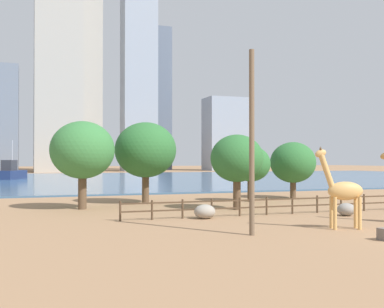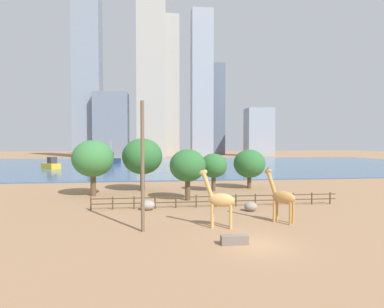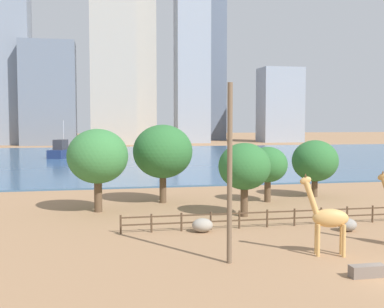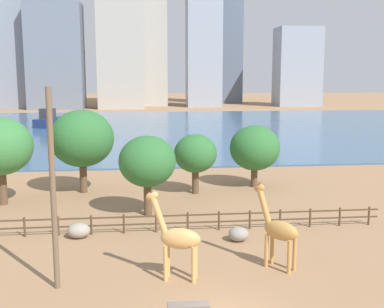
{
  "view_description": "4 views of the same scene",
  "coord_description": "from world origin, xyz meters",
  "px_view_note": "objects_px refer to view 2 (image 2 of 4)",
  "views": [
    {
      "loc": [
        -18.82,
        -18.88,
        3.97
      ],
      "look_at": [
        1.64,
        39.97,
        4.71
      ],
      "focal_mm": 45.0,
      "sensor_mm": 36.0,
      "label": 1
    },
    {
      "loc": [
        -6.52,
        -18.59,
        6.56
      ],
      "look_at": [
        0.66,
        41.18,
        4.6
      ],
      "focal_mm": 28.0,
      "sensor_mm": 36.0,
      "label": 2
    },
    {
      "loc": [
        -14.57,
        -20.89,
        7.76
      ],
      "look_at": [
        -2.58,
        39.19,
        3.51
      ],
      "focal_mm": 45.0,
      "sensor_mm": 36.0,
      "label": 3
    },
    {
      "loc": [
        -3.39,
        -18.86,
        10.26
      ],
      "look_at": [
        1.48,
        25.51,
        3.04
      ],
      "focal_mm": 45.0,
      "sensor_mm": 36.0,
      "label": 4
    }
  ],
  "objects_px": {
    "tree_center_broad": "(93,159)",
    "utility_pole": "(143,167)",
    "giraffe_companion": "(220,200)",
    "boulder_near_fence": "(148,205)",
    "tree_right_small": "(249,164)",
    "giraffe_tall": "(282,197)",
    "boulder_by_pole": "(251,206)",
    "boat_sailboat": "(51,165)",
    "tree_left_small": "(142,156)",
    "feeding_trough": "(234,240)",
    "boat_ferry": "(110,160)",
    "tree_right_tall": "(188,166)",
    "tree_left_large": "(214,166)"
  },
  "relations": [
    {
      "from": "tree_center_broad",
      "to": "utility_pole",
      "type": "bearing_deg",
      "value": -67.15
    },
    {
      "from": "giraffe_companion",
      "to": "boulder_near_fence",
      "type": "relative_size",
      "value": 3.26
    },
    {
      "from": "tree_right_small",
      "to": "giraffe_tall",
      "type": "bearing_deg",
      "value": -99.82
    },
    {
      "from": "boulder_by_pole",
      "to": "boat_sailboat",
      "type": "bearing_deg",
      "value": 124.17
    },
    {
      "from": "tree_center_broad",
      "to": "tree_left_small",
      "type": "bearing_deg",
      "value": 29.65
    },
    {
      "from": "utility_pole",
      "to": "feeding_trough",
      "type": "bearing_deg",
      "value": -30.64
    },
    {
      "from": "boulder_by_pole",
      "to": "tree_left_small",
      "type": "relative_size",
      "value": 0.17
    },
    {
      "from": "tree_right_small",
      "to": "boat_sailboat",
      "type": "xyz_separation_m",
      "value": [
        -41.25,
        39.38,
        -2.45
      ]
    },
    {
      "from": "utility_pole",
      "to": "giraffe_companion",
      "type": "bearing_deg",
      "value": 3.42
    },
    {
      "from": "giraffe_companion",
      "to": "feeding_trough",
      "type": "distance_m",
      "value": 4.4
    },
    {
      "from": "giraffe_tall",
      "to": "giraffe_companion",
      "type": "xyz_separation_m",
      "value": [
        -5.51,
        -0.9,
        0.05
      ]
    },
    {
      "from": "feeding_trough",
      "to": "boat_ferry",
      "type": "xyz_separation_m",
      "value": [
        -19.99,
        80.7,
        1.17
      ]
    },
    {
      "from": "boulder_by_pole",
      "to": "tree_right_tall",
      "type": "relative_size",
      "value": 0.21
    },
    {
      "from": "boulder_near_fence",
      "to": "boat_sailboat",
      "type": "bearing_deg",
      "value": 116.95
    },
    {
      "from": "boat_ferry",
      "to": "boat_sailboat",
      "type": "distance_m",
      "value": 21.38
    },
    {
      "from": "tree_center_broad",
      "to": "tree_left_large",
      "type": "bearing_deg",
      "value": 7.09
    },
    {
      "from": "giraffe_tall",
      "to": "feeding_trough",
      "type": "height_order",
      "value": "giraffe_tall"
    },
    {
      "from": "giraffe_tall",
      "to": "tree_right_small",
      "type": "xyz_separation_m",
      "value": [
        3.32,
        19.17,
        1.52
      ]
    },
    {
      "from": "giraffe_tall",
      "to": "utility_pole",
      "type": "bearing_deg",
      "value": 54.19
    },
    {
      "from": "boat_ferry",
      "to": "feeding_trough",
      "type": "bearing_deg",
      "value": -144.74
    },
    {
      "from": "feeding_trough",
      "to": "boat_ferry",
      "type": "bearing_deg",
      "value": 103.91
    },
    {
      "from": "giraffe_companion",
      "to": "boat_ferry",
      "type": "distance_m",
      "value": 79.26
    },
    {
      "from": "utility_pole",
      "to": "feeding_trough",
      "type": "xyz_separation_m",
      "value": [
        6.1,
        -3.61,
        -4.6
      ]
    },
    {
      "from": "giraffe_tall",
      "to": "tree_right_small",
      "type": "height_order",
      "value": "tree_right_small"
    },
    {
      "from": "utility_pole",
      "to": "tree_left_small",
      "type": "relative_size",
      "value": 1.33
    },
    {
      "from": "utility_pole",
      "to": "tree_center_broad",
      "type": "height_order",
      "value": "utility_pole"
    },
    {
      "from": "tree_center_broad",
      "to": "tree_right_small",
      "type": "xyz_separation_m",
      "value": [
        21.71,
        3.96,
        -1.05
      ]
    },
    {
      "from": "tree_left_large",
      "to": "tree_left_small",
      "type": "height_order",
      "value": "tree_left_small"
    },
    {
      "from": "boulder_by_pole",
      "to": "feeding_trough",
      "type": "distance_m",
      "value": 10.21
    },
    {
      "from": "tree_center_broad",
      "to": "boat_sailboat",
      "type": "distance_m",
      "value": 47.67
    },
    {
      "from": "boulder_near_fence",
      "to": "tree_center_broad",
      "type": "height_order",
      "value": "tree_center_broad"
    },
    {
      "from": "boulder_by_pole",
      "to": "tree_center_broad",
      "type": "relative_size",
      "value": 0.18
    },
    {
      "from": "tree_left_large",
      "to": "boat_ferry",
      "type": "distance_m",
      "value": 62.98
    },
    {
      "from": "utility_pole",
      "to": "tree_right_small",
      "type": "relative_size",
      "value": 1.69
    },
    {
      "from": "feeding_trough",
      "to": "boat_sailboat",
      "type": "height_order",
      "value": "boat_sailboat"
    },
    {
      "from": "utility_pole",
      "to": "tree_left_small",
      "type": "height_order",
      "value": "utility_pole"
    },
    {
      "from": "boulder_near_fence",
      "to": "feeding_trough",
      "type": "distance_m",
      "value": 12.54
    },
    {
      "from": "boulder_near_fence",
      "to": "boat_sailboat",
      "type": "distance_m",
      "value": 58.76
    },
    {
      "from": "giraffe_companion",
      "to": "feeding_trough",
      "type": "relative_size",
      "value": 2.64
    },
    {
      "from": "tree_center_broad",
      "to": "boat_ferry",
      "type": "xyz_separation_m",
      "value": [
        -6.95,
        60.62,
        -3.26
      ]
    },
    {
      "from": "giraffe_tall",
      "to": "boat_sailboat",
      "type": "height_order",
      "value": "giraffe_tall"
    },
    {
      "from": "feeding_trough",
      "to": "tree_right_small",
      "type": "relative_size",
      "value": 0.31
    },
    {
      "from": "tree_center_broad",
      "to": "boat_sailboat",
      "type": "relative_size",
      "value": 1.04
    },
    {
      "from": "boulder_near_fence",
      "to": "boulder_by_pole",
      "type": "bearing_deg",
      "value": -9.61
    },
    {
      "from": "boulder_near_fence",
      "to": "boat_sailboat",
      "type": "height_order",
      "value": "boat_sailboat"
    },
    {
      "from": "giraffe_companion",
      "to": "utility_pole",
      "type": "xyz_separation_m",
      "value": [
        -5.95,
        -0.35,
        2.7
      ]
    },
    {
      "from": "tree_right_tall",
      "to": "tree_right_small",
      "type": "height_order",
      "value": "tree_right_tall"
    },
    {
      "from": "utility_pole",
      "to": "boulder_by_pole",
      "type": "distance_m",
      "value": 12.54
    },
    {
      "from": "boulder_by_pole",
      "to": "tree_right_small",
      "type": "relative_size",
      "value": 0.22
    },
    {
      "from": "giraffe_tall",
      "to": "tree_right_small",
      "type": "relative_size",
      "value": 0.8
    }
  ]
}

